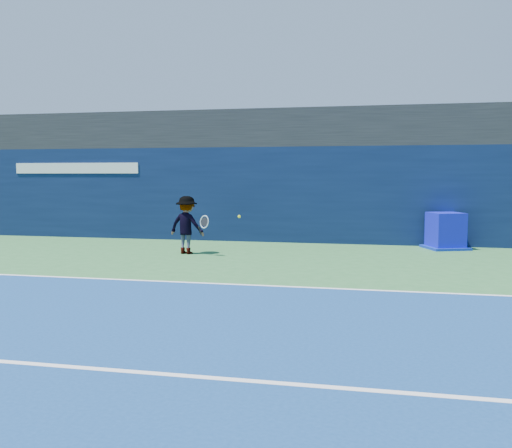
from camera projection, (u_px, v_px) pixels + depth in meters
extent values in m
plane|color=#306B36|center=(162.00, 323.00, 8.22)|extent=(80.00, 80.00, 0.00)
cube|color=white|center=(219.00, 284.00, 11.14)|extent=(24.00, 0.10, 0.01)
cube|color=white|center=(95.00, 369.00, 6.27)|extent=(24.00, 0.10, 0.01)
cube|color=black|center=(288.00, 131.00, 19.10)|extent=(36.00, 3.00, 1.20)
cube|color=#0A1637|center=(283.00, 194.00, 18.31)|extent=(36.00, 1.00, 3.00)
cube|color=white|center=(76.00, 168.00, 19.21)|extent=(4.50, 0.04, 0.35)
cube|color=#0D10BE|center=(446.00, 231.00, 16.40)|extent=(1.13, 1.13, 1.05)
cube|color=#0B229D|center=(445.00, 248.00, 16.44)|extent=(1.41, 1.41, 0.07)
imported|color=white|center=(187.00, 225.00, 15.36)|extent=(1.11, 0.78, 1.56)
cylinder|color=black|center=(200.00, 231.00, 15.04)|extent=(0.07, 0.14, 0.25)
torus|color=silver|center=(204.00, 222.00, 14.94)|extent=(0.29, 0.16, 0.28)
cylinder|color=black|center=(204.00, 222.00, 14.94)|extent=(0.24, 0.12, 0.24)
sphere|color=yellow|center=(239.00, 217.00, 12.49)|extent=(0.06, 0.06, 0.06)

